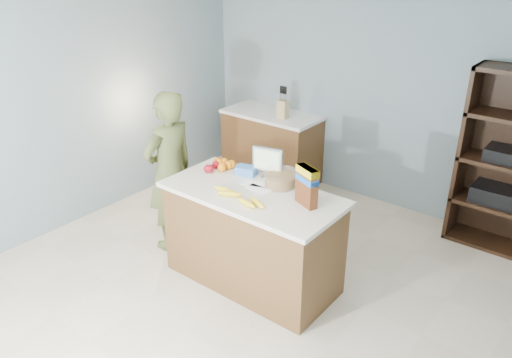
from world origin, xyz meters
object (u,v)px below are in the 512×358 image
Objects in this scene: tv at (268,161)px; cereal_box at (307,183)px; person at (170,172)px; shelving_unit at (510,165)px; counter_peninsula at (253,241)px.

cereal_box is (0.56, -0.23, 0.03)m from tv.
cereal_box is at bearing 95.18° from person.
cereal_box is (-1.07, -1.96, 0.22)m from shelving_unit.
tv is at bearing -133.11° from shelving_unit.
shelving_unit is 5.57× the size of cereal_box.
tv is (-0.08, 0.31, 0.64)m from counter_peninsula.
tv is at bearing 110.12° from person.
shelving_unit is at bearing 61.49° from cereal_box.
shelving_unit is at bearing 52.89° from counter_peninsula.
tv reaches higher than counter_peninsula.
shelving_unit is 2.25m from cereal_box.
person reaches higher than tv.
person is at bearing -161.97° from tv.
cereal_box is at bearing -22.18° from tv.
person is 5.67× the size of tv.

